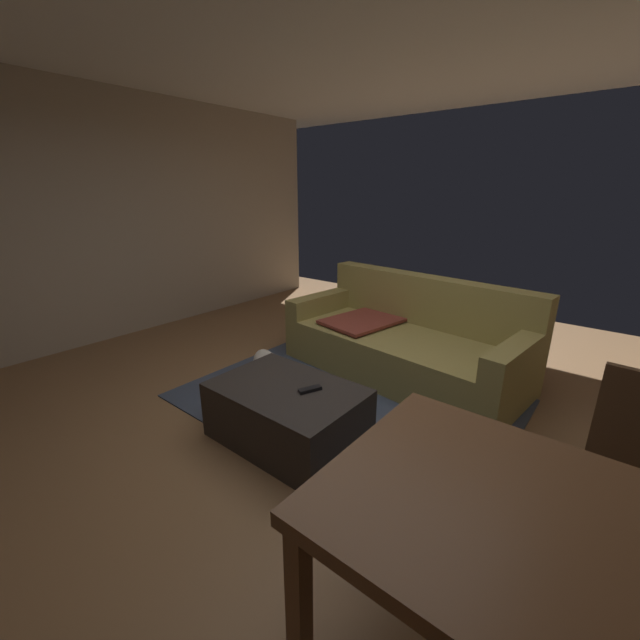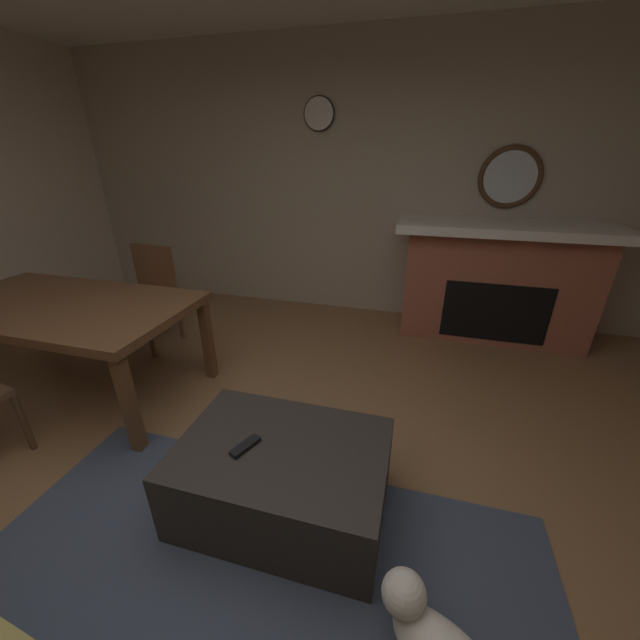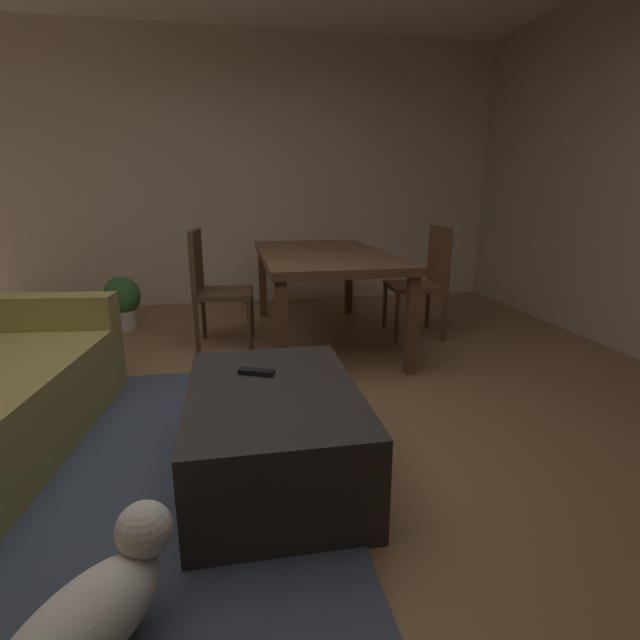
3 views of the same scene
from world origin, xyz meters
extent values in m
plane|color=olive|center=(0.00, 0.00, 0.00)|extent=(7.99, 7.99, 0.00)
cube|color=#B7A893|center=(-3.33, 0.00, 1.39)|extent=(0.12, 6.59, 2.79)
cube|color=#3D475B|center=(-0.21, 0.50, 0.01)|extent=(2.60, 2.00, 0.01)
cube|color=#9E8E4C|center=(-0.09, 1.22, 0.21)|extent=(2.33, 1.23, 0.42)
cube|color=#9E8E4C|center=(-0.05, 1.62, 0.66)|extent=(2.25, 0.44, 0.49)
cube|color=#9E8E4C|center=(0.93, 1.11, 0.52)|extent=(0.29, 1.01, 0.20)
cube|color=#9E8E4C|center=(-1.12, 1.33, 0.52)|extent=(0.29, 1.01, 0.20)
cube|color=brown|center=(-0.54, 1.27, 0.45)|extent=(0.71, 0.94, 0.03)
cube|color=#2D2826|center=(-0.21, -0.23, 0.21)|extent=(1.03, 0.71, 0.41)
cube|color=black|center=(-0.05, -0.18, 0.43)|extent=(0.11, 0.17, 0.02)
cube|color=brown|center=(0.82, -0.38, 0.34)|extent=(0.07, 0.07, 0.68)
cube|color=brown|center=(0.82, -1.25, 0.34)|extent=(0.07, 0.07, 0.68)
cube|color=#513823|center=(1.69, -0.02, 0.43)|extent=(0.47, 0.47, 0.04)
cylinder|color=#513823|center=(1.48, -0.20, 0.21)|extent=(0.04, 0.04, 0.41)
cylinder|color=#513823|center=(1.51, 0.20, 0.21)|extent=(0.04, 0.04, 0.41)
ellipsoid|color=silver|center=(-1.02, 0.32, 0.16)|extent=(0.54, 0.46, 0.22)
sphere|color=silver|center=(-0.83, 0.19, 0.28)|extent=(0.16, 0.16, 0.16)
camera|label=1|loc=(1.51, -1.98, 1.71)|focal=22.17mm
camera|label=2|loc=(-0.75, 1.03, 1.71)|focal=20.58mm
camera|label=3|loc=(-2.05, -0.09, 1.21)|focal=26.53mm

